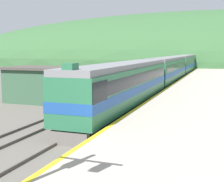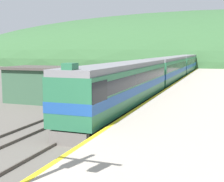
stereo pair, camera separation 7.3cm
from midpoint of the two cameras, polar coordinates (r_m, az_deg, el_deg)
track_main at (r=71.83m, az=13.69°, el=3.21°), size 1.52×180.00×0.16m
track_siding at (r=72.35m, az=10.66°, el=3.32°), size 1.52×180.00×0.16m
platform at (r=51.51m, az=16.90°, el=1.94°), size 6.67×140.00×0.99m
distant_hills at (r=124.66m, az=16.41°, el=4.81°), size 223.75×100.69×38.40m
station_shed at (r=31.44m, az=-10.83°, el=1.17°), size 9.28×4.65×3.54m
express_train_lead_car at (r=25.91m, az=2.30°, el=1.01°), size 2.94×20.50×4.50m
carriage_second at (r=46.46m, az=10.27°, el=3.75°), size 2.93×19.63×4.14m
carriage_third at (r=66.74m, az=13.27°, el=4.78°), size 2.93×19.63×4.14m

